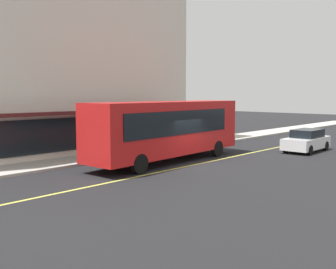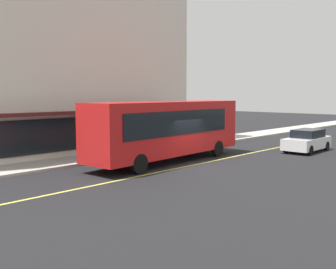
% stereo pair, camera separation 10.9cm
% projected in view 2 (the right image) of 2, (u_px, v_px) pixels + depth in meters
% --- Properties ---
extents(ground, '(120.00, 120.00, 0.00)m').
position_uv_depth(ground, '(195.00, 165.00, 21.64)').
color(ground, black).
extents(sidewalk, '(80.00, 2.73, 0.15)m').
position_uv_depth(sidewalk, '(129.00, 153.00, 25.48)').
color(sidewalk, '#B2ADA3').
rests_on(sidewalk, ground).
extents(lane_centre_stripe, '(36.00, 0.16, 0.01)m').
position_uv_depth(lane_centre_stripe, '(195.00, 165.00, 21.64)').
color(lane_centre_stripe, '#D8D14C').
rests_on(lane_centre_stripe, ground).
extents(storefront_building, '(21.09, 12.34, 15.08)m').
position_uv_depth(storefront_building, '(27.00, 43.00, 27.37)').
color(storefront_building, silver).
rests_on(storefront_building, ground).
extents(bus, '(11.25, 3.12, 3.50)m').
position_uv_depth(bus, '(168.00, 128.00, 22.40)').
color(bus, red).
rests_on(bus, ground).
extents(traffic_light, '(0.30, 0.52, 3.20)m').
position_uv_depth(traffic_light, '(158.00, 115.00, 26.47)').
color(traffic_light, '#2D2D33').
rests_on(traffic_light, sidewalk).
extents(car_white, '(4.34, 1.93, 1.52)m').
position_uv_depth(car_white, '(307.00, 141.00, 26.56)').
color(car_white, white).
rests_on(car_white, ground).
extents(pedestrian_near_storefront, '(0.34, 0.34, 1.87)m').
position_uv_depth(pedestrian_near_storefront, '(199.00, 129.00, 29.34)').
color(pedestrian_near_storefront, black).
rests_on(pedestrian_near_storefront, sidewalk).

